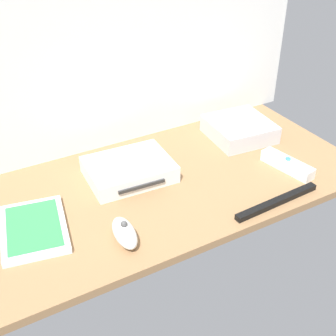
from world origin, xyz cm
name	(u,v)px	position (x,y,z in cm)	size (l,w,h in cm)	color
ground_plane	(168,185)	(0.00, 0.00, -1.00)	(100.00, 48.00, 2.00)	#936D47
back_wall	(120,29)	(0.00, 24.60, 32.00)	(110.00, 1.20, 64.00)	white
game_console	(129,169)	(-7.56, 6.63, 2.20)	(21.92, 17.45, 4.40)	white
mini_computer	(239,129)	(29.47, 9.78, 2.64)	(18.44, 18.44, 5.30)	silver
game_case	(34,229)	(-34.48, -2.24, 0.76)	(16.92, 21.21, 1.56)	white
remote_wand	(287,164)	(29.77, -10.45, 1.51)	(6.22, 15.21, 3.40)	white
remote_nunchuk	(125,233)	(-18.56, -14.45, 2.04)	(5.29, 10.36, 5.10)	white
sensor_bar	(277,202)	(17.67, -20.62, 0.70)	(24.00, 1.80, 1.40)	black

